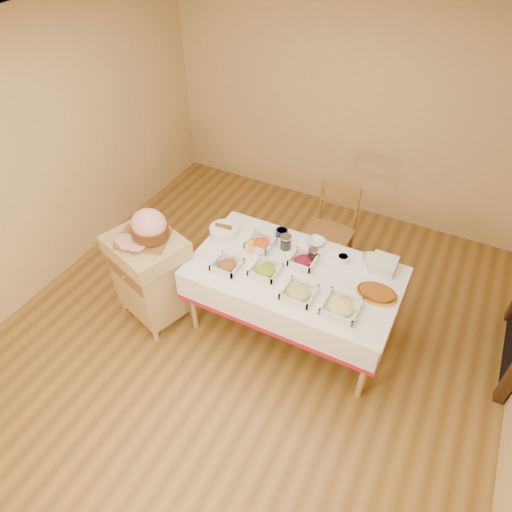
{
  "coord_description": "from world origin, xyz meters",
  "views": [
    {
      "loc": [
        1.32,
        -2.39,
        3.5
      ],
      "look_at": [
        -0.03,
        0.2,
        0.88
      ],
      "focal_mm": 32.0,
      "sensor_mm": 36.0,
      "label": 1
    }
  ],
  "objects": [
    {
      "name": "small_bowl_left",
      "position": [
        -0.5,
        0.57,
        0.79
      ],
      "size": [
        0.11,
        0.11,
        0.05
      ],
      "color": "silver",
      "rests_on": "dining_table"
    },
    {
      "name": "serving_dish_b",
      "position": [
        0.09,
        0.16,
        0.79
      ],
      "size": [
        0.24,
        0.24,
        0.1
      ],
      "color": "silver",
      "rests_on": "dining_table"
    },
    {
      "name": "preserve_jar_left",
      "position": [
        0.1,
        0.54,
        0.82
      ],
      "size": [
        0.11,
        0.11,
        0.13
      ],
      "color": "silver",
      "rests_on": "dining_table"
    },
    {
      "name": "butcher_cart",
      "position": [
        -0.97,
        -0.12,
        0.53
      ],
      "size": [
        0.8,
        0.73,
        0.93
      ],
      "color": "tan",
      "rests_on": "ground"
    },
    {
      "name": "bowl_small_imported",
      "position": [
        0.85,
        0.72,
        0.79
      ],
      "size": [
        0.19,
        0.19,
        0.05
      ],
      "primitive_type": "imported",
      "rotation": [
        0.0,
        0.0,
        -0.19
      ],
      "color": "silver",
      "rests_on": "dining_table"
    },
    {
      "name": "small_bowl_mid",
      "position": [
        -0.01,
        0.7,
        0.79
      ],
      "size": [
        0.12,
        0.12,
        0.05
      ],
      "color": "#1B1C51",
      "rests_on": "dining_table"
    },
    {
      "name": "plate_stack",
      "position": [
        0.97,
        0.68,
        0.81
      ],
      "size": [
        0.22,
        0.22,
        0.09
      ],
      "color": "silver",
      "rests_on": "dining_table"
    },
    {
      "name": "serving_dish_f",
      "position": [
        0.33,
        0.42,
        0.79
      ],
      "size": [
        0.23,
        0.22,
        0.11
      ],
      "color": "silver",
      "rests_on": "dining_table"
    },
    {
      "name": "serving_dish_a",
      "position": [
        -0.24,
        0.06,
        0.79
      ],
      "size": [
        0.23,
        0.23,
        0.1
      ],
      "color": "silver",
      "rests_on": "dining_table"
    },
    {
      "name": "brass_platter",
      "position": [
        1.01,
        0.34,
        0.78
      ],
      "size": [
        0.34,
        0.24,
        0.04
      ],
      "color": "gold",
      "rests_on": "dining_table"
    },
    {
      "name": "bowl_white_imported",
      "position": [
        0.33,
        0.72,
        0.78
      ],
      "size": [
        0.19,
        0.19,
        0.04
      ],
      "primitive_type": "imported",
      "rotation": [
        0.0,
        0.0,
        -0.19
      ],
      "color": "silver",
      "rests_on": "dining_table"
    },
    {
      "name": "serving_dish_d",
      "position": [
        0.81,
        0.05,
        0.79
      ],
      "size": [
        0.28,
        0.28,
        0.11
      ],
      "color": "silver",
      "rests_on": "dining_table"
    },
    {
      "name": "bread_basket",
      "position": [
        -0.49,
        0.44,
        0.81
      ],
      "size": [
        0.26,
        0.26,
        0.12
      ],
      "color": "white",
      "rests_on": "dining_table"
    },
    {
      "name": "dining_chair",
      "position": [
        0.3,
        1.26,
        0.52
      ],
      "size": [
        0.47,
        0.45,
        1.01
      ],
      "color": "brown",
      "rests_on": "ground"
    },
    {
      "name": "preserve_jar_right",
      "position": [
        0.38,
        0.51,
        0.81
      ],
      "size": [
        0.09,
        0.09,
        0.11
      ],
      "color": "silver",
      "rests_on": "dining_table"
    },
    {
      "name": "serving_dish_e",
      "position": [
        -0.11,
        0.45,
        0.8
      ],
      "size": [
        0.24,
        0.23,
        0.11
      ],
      "color": "silver",
      "rests_on": "dining_table"
    },
    {
      "name": "dining_table",
      "position": [
        0.3,
        0.3,
        0.6
      ],
      "size": [
        1.82,
        1.02,
        0.76
      ],
      "color": "tan",
      "rests_on": "ground"
    },
    {
      "name": "room_shell",
      "position": [
        0.0,
        0.0,
        1.3
      ],
      "size": [
        5.0,
        5.0,
        5.0
      ],
      "color": "olive",
      "rests_on": "ground"
    },
    {
      "name": "ham_on_board",
      "position": [
        -0.92,
        -0.09,
        1.06
      ],
      "size": [
        0.45,
        0.43,
        0.3
      ],
      "color": "brown",
      "rests_on": "butcher_cart"
    },
    {
      "name": "serving_dish_c",
      "position": [
        0.45,
        0.04,
        0.79
      ],
      "size": [
        0.26,
        0.26,
        0.1
      ],
      "color": "silver",
      "rests_on": "dining_table"
    },
    {
      "name": "mustard_bottle",
      "position": [
        -0.15,
        0.34,
        0.83
      ],
      "size": [
        0.05,
        0.05,
        0.15
      ],
      "color": "yellow",
      "rests_on": "dining_table"
    },
    {
      "name": "small_bowl_right",
      "position": [
        0.63,
        0.61,
        0.79
      ],
      "size": [
        0.11,
        0.11,
        0.05
      ],
      "color": "silver",
      "rests_on": "dining_table"
    }
  ]
}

